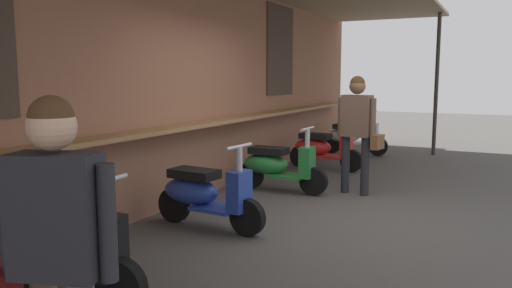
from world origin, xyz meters
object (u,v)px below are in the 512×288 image
scooter_red (321,148)px  scooter_blue (203,193)px  scooter_silver (351,136)px  shopper_with_handbag (54,239)px  scooter_black (56,250)px  scooter_green (276,165)px  shopper_browsing (357,123)px

scooter_red → scooter_blue: bearing=-85.6°
scooter_red → scooter_silver: same height
shopper_with_handbag → scooter_red: bearing=171.3°
scooter_blue → shopper_with_handbag: bearing=-64.4°
scooter_black → scooter_green: size_ratio=1.00×
scooter_black → scooter_red: (6.01, -0.00, 0.00)m
scooter_black → shopper_with_handbag: size_ratio=0.88×
scooter_blue → shopper_browsing: shopper_browsing is taller
scooter_black → scooter_silver: same height
scooter_red → scooter_black: bearing=-85.6°
shopper_browsing → shopper_with_handbag: bearing=-169.2°
scooter_blue → scooter_green: bearing=94.5°
scooter_black → scooter_blue: bearing=85.9°
scooter_black → shopper_with_handbag: shopper_with_handbag is taller
scooter_red → shopper_browsing: bearing=-51.9°
scooter_green → scooter_silver: size_ratio=1.00×
scooter_black → scooter_green: bearing=85.9°
scooter_black → shopper_browsing: 4.55m
scooter_blue → shopper_with_handbag: shopper_with_handbag is taller
scooter_blue → shopper_browsing: 2.66m
scooter_green → scooter_silver: bearing=89.7°
scooter_red → shopper_with_handbag: size_ratio=0.88×
scooter_red → shopper_browsing: shopper_browsing is taller
scooter_blue → scooter_green: size_ratio=1.00×
scooter_black → scooter_green: same height
shopper_with_handbag → shopper_browsing: 5.40m
scooter_red → shopper_with_handbag: shopper_with_handbag is taller
scooter_black → shopper_with_handbag: bearing=-45.1°
shopper_with_handbag → scooter_green: bearing=175.0°
shopper_browsing → scooter_blue: bearing=164.7°
scooter_blue → scooter_silver: same height
scooter_silver → scooter_black: bearing=-93.0°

